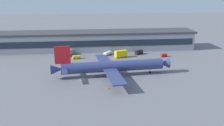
{
  "coord_description": "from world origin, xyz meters",
  "views": [
    {
      "loc": [
        0.67,
        -115.21,
        40.31
      ],
      "look_at": [
        14.43,
        7.77,
        5.0
      ],
      "focal_mm": 43.24,
      "sensor_mm": 36.0,
      "label": 1
    }
  ],
  "objects_px": {
    "traffic_cone_2": "(83,86)",
    "follow_me_car": "(76,57)",
    "belt_loader": "(108,53)",
    "traffic_cone_3": "(108,88)",
    "crew_van": "(139,52)",
    "baggage_tug": "(164,55)",
    "airliner": "(111,66)",
    "traffic_cone_1": "(131,87)",
    "traffic_cone_0": "(89,83)",
    "fuel_truck": "(68,53)",
    "catering_truck": "(121,54)"
  },
  "relations": [
    {
      "from": "belt_loader",
      "to": "follow_me_car",
      "type": "bearing_deg",
      "value": -158.87
    },
    {
      "from": "airliner",
      "to": "fuel_truck",
      "type": "bearing_deg",
      "value": 118.05
    },
    {
      "from": "traffic_cone_1",
      "to": "traffic_cone_2",
      "type": "bearing_deg",
      "value": 170.63
    },
    {
      "from": "belt_loader",
      "to": "traffic_cone_3",
      "type": "distance_m",
      "value": 56.48
    },
    {
      "from": "belt_loader",
      "to": "crew_van",
      "type": "bearing_deg",
      "value": -2.33
    },
    {
      "from": "catering_truck",
      "to": "traffic_cone_0",
      "type": "relative_size",
      "value": 12.53
    },
    {
      "from": "fuel_truck",
      "to": "catering_truck",
      "type": "distance_m",
      "value": 32.21
    },
    {
      "from": "traffic_cone_2",
      "to": "follow_me_car",
      "type": "bearing_deg",
      "value": 94.47
    },
    {
      "from": "catering_truck",
      "to": "baggage_tug",
      "type": "height_order",
      "value": "catering_truck"
    },
    {
      "from": "baggage_tug",
      "to": "follow_me_car",
      "type": "distance_m",
      "value": 51.53
    },
    {
      "from": "follow_me_car",
      "to": "traffic_cone_2",
      "type": "bearing_deg",
      "value": -85.53
    },
    {
      "from": "follow_me_car",
      "to": "traffic_cone_1",
      "type": "xyz_separation_m",
      "value": [
        22.92,
        -49.08,
        -0.75
      ]
    },
    {
      "from": "crew_van",
      "to": "catering_truck",
      "type": "xyz_separation_m",
      "value": [
        -11.95,
        -6.17,
        0.83
      ]
    },
    {
      "from": "belt_loader",
      "to": "traffic_cone_2",
      "type": "bearing_deg",
      "value": -106.03
    },
    {
      "from": "baggage_tug",
      "to": "belt_loader",
      "type": "bearing_deg",
      "value": 165.58
    },
    {
      "from": "traffic_cone_0",
      "to": "traffic_cone_2",
      "type": "bearing_deg",
      "value": -127.66
    },
    {
      "from": "airliner",
      "to": "belt_loader",
      "type": "xyz_separation_m",
      "value": [
        2.3,
        39.81,
        -3.4
      ]
    },
    {
      "from": "fuel_truck",
      "to": "baggage_tug",
      "type": "xyz_separation_m",
      "value": [
        56.63,
        -9.27,
        -0.8
      ]
    },
    {
      "from": "airliner",
      "to": "crew_van",
      "type": "distance_m",
      "value": 44.67
    },
    {
      "from": "belt_loader",
      "to": "traffic_cone_3",
      "type": "height_order",
      "value": "belt_loader"
    },
    {
      "from": "traffic_cone_0",
      "to": "crew_van",
      "type": "bearing_deg",
      "value": 56.93
    },
    {
      "from": "airliner",
      "to": "belt_loader",
      "type": "distance_m",
      "value": 40.02
    },
    {
      "from": "catering_truck",
      "to": "traffic_cone_1",
      "type": "distance_m",
      "value": 49.57
    },
    {
      "from": "crew_van",
      "to": "traffic_cone_2",
      "type": "distance_m",
      "value": 62.74
    },
    {
      "from": "airliner",
      "to": "traffic_cone_3",
      "type": "height_order",
      "value": "airliner"
    },
    {
      "from": "baggage_tug",
      "to": "belt_loader",
      "type": "xyz_separation_m",
      "value": [
        -32.66,
        8.39,
        0.07
      ]
    },
    {
      "from": "belt_loader",
      "to": "traffic_cone_2",
      "type": "relative_size",
      "value": 11.0
    },
    {
      "from": "traffic_cone_0",
      "to": "airliner",
      "type": "bearing_deg",
      "value": 44.05
    },
    {
      "from": "crew_van",
      "to": "traffic_cone_1",
      "type": "bearing_deg",
      "value": -105.25
    },
    {
      "from": "traffic_cone_0",
      "to": "traffic_cone_3",
      "type": "bearing_deg",
      "value": -39.9
    },
    {
      "from": "catering_truck",
      "to": "traffic_cone_1",
      "type": "bearing_deg",
      "value": -93.72
    },
    {
      "from": "follow_me_car",
      "to": "airliner",
      "type": "bearing_deg",
      "value": -63.0
    },
    {
      "from": "follow_me_car",
      "to": "traffic_cone_1",
      "type": "relative_size",
      "value": 6.93
    },
    {
      "from": "baggage_tug",
      "to": "belt_loader",
      "type": "distance_m",
      "value": 33.72
    },
    {
      "from": "catering_truck",
      "to": "belt_loader",
      "type": "xyz_separation_m",
      "value": [
        -7.27,
        6.95,
        -1.14
      ]
    },
    {
      "from": "fuel_truck",
      "to": "airliner",
      "type": "bearing_deg",
      "value": -61.95
    },
    {
      "from": "airliner",
      "to": "belt_loader",
      "type": "bearing_deg",
      "value": 86.7
    },
    {
      "from": "fuel_truck",
      "to": "catering_truck",
      "type": "relative_size",
      "value": 1.14
    },
    {
      "from": "airliner",
      "to": "crew_van",
      "type": "xyz_separation_m",
      "value": [
        21.51,
        39.03,
        -3.1
      ]
    },
    {
      "from": "fuel_truck",
      "to": "traffic_cone_3",
      "type": "height_order",
      "value": "fuel_truck"
    },
    {
      "from": "crew_van",
      "to": "traffic_cone_3",
      "type": "relative_size",
      "value": 7.77
    },
    {
      "from": "airliner",
      "to": "traffic_cone_1",
      "type": "bearing_deg",
      "value": -69.01
    },
    {
      "from": "crew_van",
      "to": "traffic_cone_3",
      "type": "xyz_separation_m",
      "value": [
        -24.59,
        -55.44,
        -1.1
      ]
    },
    {
      "from": "baggage_tug",
      "to": "follow_me_car",
      "type": "height_order",
      "value": "same"
    },
    {
      "from": "fuel_truck",
      "to": "traffic_cone_1",
      "type": "height_order",
      "value": "fuel_truck"
    },
    {
      "from": "airliner",
      "to": "baggage_tug",
      "type": "xyz_separation_m",
      "value": [
        34.95,
        31.42,
        -3.47
      ]
    },
    {
      "from": "traffic_cone_1",
      "to": "traffic_cone_2",
      "type": "relative_size",
      "value": 1.19
    },
    {
      "from": "airliner",
      "to": "traffic_cone_2",
      "type": "bearing_deg",
      "value": -134.17
    },
    {
      "from": "airliner",
      "to": "fuel_truck",
      "type": "xyz_separation_m",
      "value": [
        -21.68,
        40.68,
        -2.67
      ]
    },
    {
      "from": "traffic_cone_2",
      "to": "crew_van",
      "type": "bearing_deg",
      "value": 56.64
    }
  ]
}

